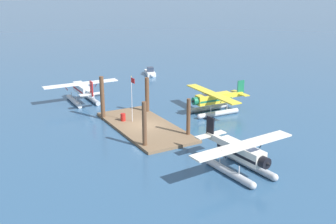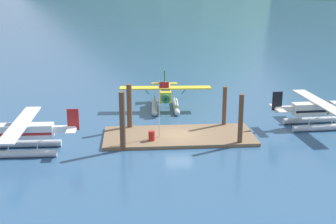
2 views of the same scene
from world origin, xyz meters
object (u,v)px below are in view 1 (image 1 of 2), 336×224
at_px(flagpole, 132,93).
at_px(boat_white_open_west, 150,72).
at_px(seaplane_yellow_bow_centre, 213,101).
at_px(seaplane_cream_stbd_fwd, 241,155).
at_px(seaplane_white_port_aft, 82,91).
at_px(fuel_drum, 123,117).

distance_m(flagpole, boat_white_open_west, 27.54).
height_order(flagpole, seaplane_yellow_bow_centre, flagpole).
relative_size(flagpole, seaplane_cream_stbd_fwd, 0.52).
xyz_separation_m(seaplane_white_port_aft, boat_white_open_west, (-11.43, 16.45, -1.09)).
xyz_separation_m(fuel_drum, seaplane_white_port_aft, (-11.01, -1.34, 0.84)).
distance_m(fuel_drum, seaplane_yellow_bow_centre, 11.71).
bearing_deg(seaplane_yellow_bow_centre, flagpole, -96.45).
xyz_separation_m(fuel_drum, seaplane_cream_stbd_fwd, (16.85, 3.62, 0.84)).
bearing_deg(seaplane_cream_stbd_fwd, boat_white_open_west, 163.69).
bearing_deg(seaplane_white_port_aft, boat_white_open_west, 124.79).
xyz_separation_m(flagpole, seaplane_cream_stbd_fwd, (15.96, 2.77, -2.14)).
bearing_deg(flagpole, seaplane_white_port_aft, -169.62).
height_order(flagpole, fuel_drum, flagpole).
bearing_deg(seaplane_cream_stbd_fwd, fuel_drum, -167.88).
xyz_separation_m(seaplane_cream_stbd_fwd, seaplane_white_port_aft, (-27.86, -4.95, 0.00)).
relative_size(seaplane_cream_stbd_fwd, seaplane_yellow_bow_centre, 1.00).
height_order(fuel_drum, seaplane_cream_stbd_fwd, seaplane_cream_stbd_fwd).
bearing_deg(seaplane_cream_stbd_fwd, flagpole, -170.14).
bearing_deg(seaplane_white_port_aft, fuel_drum, 6.91).
distance_m(fuel_drum, seaplane_white_port_aft, 11.13).
distance_m(seaplane_cream_stbd_fwd, seaplane_yellow_bow_centre, 16.72).
relative_size(seaplane_cream_stbd_fwd, boat_white_open_west, 2.22).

